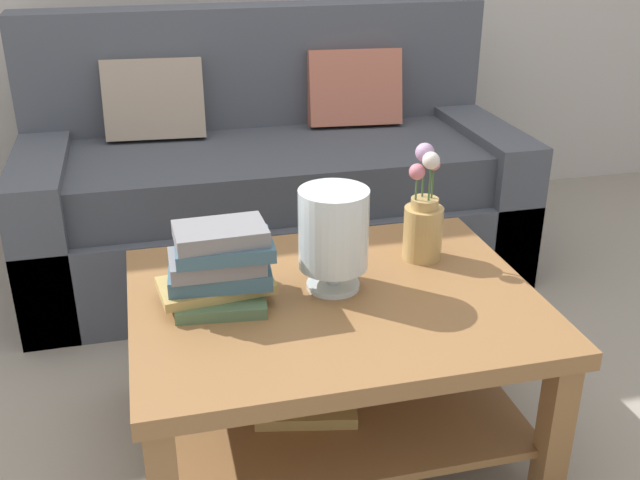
{
  "coord_description": "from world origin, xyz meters",
  "views": [
    {
      "loc": [
        -0.47,
        -1.98,
        1.46
      ],
      "look_at": [
        -0.0,
        -0.12,
        0.58
      ],
      "focal_mm": 41.73,
      "sensor_mm": 36.0,
      "label": 1
    }
  ],
  "objects_px": {
    "book_stack_main": "(220,267)",
    "flower_pitcher": "(423,219)",
    "coffee_table": "(332,337)",
    "glass_hurricane_vase": "(333,232)",
    "couch": "(271,184)"
  },
  "relations": [
    {
      "from": "couch",
      "to": "glass_hurricane_vase",
      "type": "xyz_separation_m",
      "value": [
        -0.04,
        -1.17,
        0.28
      ]
    },
    {
      "from": "couch",
      "to": "coffee_table",
      "type": "relative_size",
      "value": 1.82
    },
    {
      "from": "book_stack_main",
      "to": "flower_pitcher",
      "type": "height_order",
      "value": "flower_pitcher"
    },
    {
      "from": "couch",
      "to": "glass_hurricane_vase",
      "type": "relative_size",
      "value": 6.92
    },
    {
      "from": "glass_hurricane_vase",
      "to": "flower_pitcher",
      "type": "relative_size",
      "value": 0.82
    },
    {
      "from": "couch",
      "to": "book_stack_main",
      "type": "height_order",
      "value": "couch"
    },
    {
      "from": "flower_pitcher",
      "to": "coffee_table",
      "type": "bearing_deg",
      "value": -152.33
    },
    {
      "from": "book_stack_main",
      "to": "glass_hurricane_vase",
      "type": "bearing_deg",
      "value": 0.78
    },
    {
      "from": "glass_hurricane_vase",
      "to": "book_stack_main",
      "type": "bearing_deg",
      "value": -179.22
    },
    {
      "from": "coffee_table",
      "to": "flower_pitcher",
      "type": "bearing_deg",
      "value": 27.67
    },
    {
      "from": "couch",
      "to": "book_stack_main",
      "type": "xyz_separation_m",
      "value": [
        -0.35,
        -1.17,
        0.22
      ]
    },
    {
      "from": "coffee_table",
      "to": "book_stack_main",
      "type": "xyz_separation_m",
      "value": [
        -0.3,
        0.04,
        0.24
      ]
    },
    {
      "from": "coffee_table",
      "to": "flower_pitcher",
      "type": "xyz_separation_m",
      "value": [
        0.32,
        0.17,
        0.26
      ]
    },
    {
      "from": "book_stack_main",
      "to": "glass_hurricane_vase",
      "type": "height_order",
      "value": "glass_hurricane_vase"
    },
    {
      "from": "couch",
      "to": "book_stack_main",
      "type": "distance_m",
      "value": 1.24
    }
  ]
}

